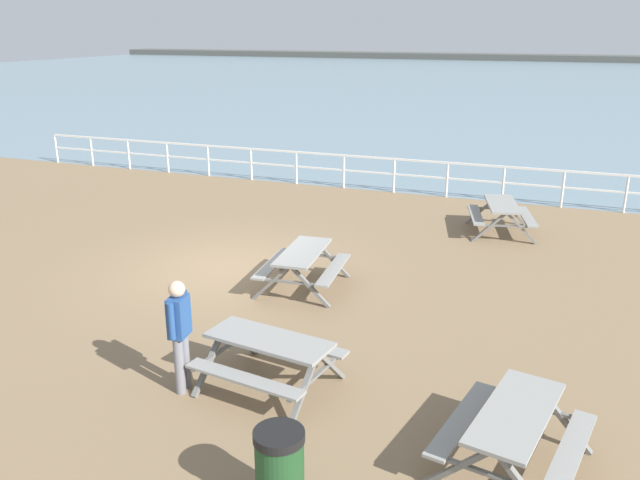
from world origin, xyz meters
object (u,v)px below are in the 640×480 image
picnic_table_near_right (303,260)px  picnic_table_mid_centre (515,425)px  picnic_table_near_left (269,350)px  visitor (180,329)px  picnic_table_far_left (502,210)px  litter_bin (280,470)px

picnic_table_near_right → picnic_table_mid_centre: same height
picnic_table_near_right → picnic_table_mid_centre: bearing=-139.3°
picnic_table_near_left → visitor: size_ratio=1.21×
picnic_table_near_left → picnic_table_near_right: size_ratio=1.04×
picnic_table_far_left → litter_bin: size_ratio=2.21×
picnic_table_near_left → visitor: (-1.12, -0.50, 0.36)m
picnic_table_near_left → picnic_table_far_left: bearing=83.6°
picnic_table_near_left → litter_bin: (1.14, -2.19, -0.10)m
visitor → litter_bin: size_ratio=1.75×
picnic_table_far_left → picnic_table_near_right: bearing=133.9°
picnic_table_near_right → visitor: bearing=172.7°
picnic_table_far_left → picnic_table_mid_centre: bearing=173.3°
litter_bin → visitor: bearing=143.2°
picnic_table_mid_centre → litter_bin: size_ratio=2.17×
picnic_table_far_left → visitor: size_ratio=1.26×
picnic_table_near_right → litter_bin: (2.10, -5.79, -0.10)m
visitor → picnic_table_near_left: bearing=-163.4°
litter_bin → picnic_table_far_left: bearing=83.9°
picnic_table_far_left → picnic_table_near_left: bearing=151.8°
visitor → litter_bin: (2.26, -1.69, -0.47)m
picnic_table_mid_centre → picnic_table_far_left: size_ratio=0.98×
picnic_table_far_left → litter_bin: 10.91m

